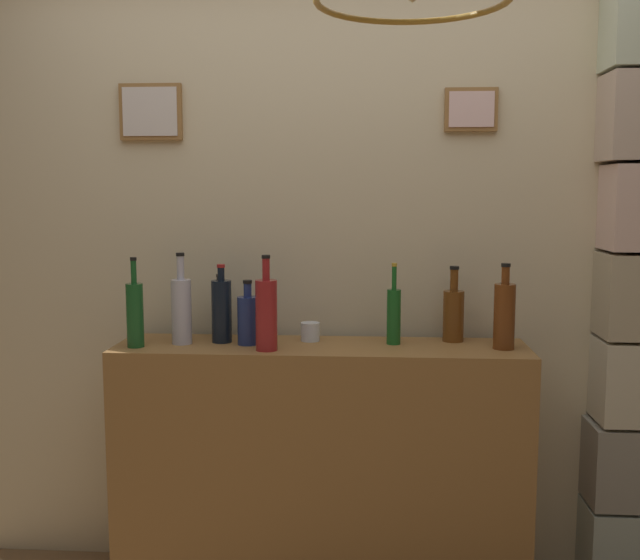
{
  "coord_description": "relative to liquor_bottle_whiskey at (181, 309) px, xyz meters",
  "views": [
    {
      "loc": [
        0.18,
        -1.83,
        1.53
      ],
      "look_at": [
        0.0,
        0.79,
        1.21
      ],
      "focal_mm": 41.4,
      "sensor_mm": 36.0,
      "label": 1
    }
  ],
  "objects": [
    {
      "name": "bar_shelf_unit",
      "position": [
        0.52,
        0.0,
        -0.61
      ],
      "size": [
        1.53,
        0.36,
        0.96
      ],
      "primitive_type": "cube",
      "color": "olive",
      "rests_on": "ground"
    },
    {
      "name": "liquor_bottle_whiskey",
      "position": [
        0.0,
        0.0,
        0.0
      ],
      "size": [
        0.07,
        0.07,
        0.34
      ],
      "color": "#B7B5C3",
      "rests_on": "bar_shelf_unit"
    },
    {
      "name": "liquor_bottle_mezcal",
      "position": [
        0.79,
        0.05,
        -0.02
      ],
      "size": [
        0.05,
        0.05,
        0.3
      ],
      "color": "#195920",
      "rests_on": "bar_shelf_unit"
    },
    {
      "name": "liquor_bottle_tequila",
      "position": [
        0.14,
        0.04,
        -0.01
      ],
      "size": [
        0.08,
        0.08,
        0.3
      ],
      "color": "black",
      "rests_on": "bar_shelf_unit"
    },
    {
      "name": "glass_tumbler_rocks",
      "position": [
        0.47,
        0.08,
        -0.09
      ],
      "size": [
        0.07,
        0.07,
        0.07
      ],
      "color": "silver",
      "rests_on": "bar_shelf_unit"
    },
    {
      "name": "liquor_bottle_brandy",
      "position": [
        1.02,
        0.11,
        -0.02
      ],
      "size": [
        0.08,
        0.08,
        0.29
      ],
      "color": "brown",
      "rests_on": "bar_shelf_unit"
    },
    {
      "name": "liquor_bottle_rum",
      "position": [
        0.25,
        0.0,
        -0.03
      ],
      "size": [
        0.08,
        0.08,
        0.24
      ],
      "color": "navy",
      "rests_on": "bar_shelf_unit"
    },
    {
      "name": "liquor_bottle_bourbon",
      "position": [
        1.19,
        -0.01,
        -0.0
      ],
      "size": [
        0.08,
        0.08,
        0.31
      ],
      "color": "brown",
      "rests_on": "bar_shelf_unit"
    },
    {
      "name": "liquor_bottle_port",
      "position": [
        0.12,
        0.14,
        -0.04
      ],
      "size": [
        0.06,
        0.06,
        0.25
      ],
      "color": "black",
      "rests_on": "bar_shelf_unit"
    },
    {
      "name": "panelled_rear_partition",
      "position": [
        0.52,
        0.26,
        0.31
      ],
      "size": [
        3.09,
        0.15,
        2.65
      ],
      "color": "beige",
      "rests_on": "ground"
    },
    {
      "name": "liquor_bottle_rye",
      "position": [
        -0.15,
        -0.07,
        -0.01
      ],
      "size": [
        0.06,
        0.06,
        0.33
      ],
      "color": "#1A5122",
      "rests_on": "bar_shelf_unit"
    },
    {
      "name": "liquor_bottle_gin",
      "position": [
        0.33,
        -0.09,
        0.0
      ],
      "size": [
        0.08,
        0.08,
        0.34
      ],
      "color": "maroon",
      "rests_on": "bar_shelf_unit"
    }
  ]
}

